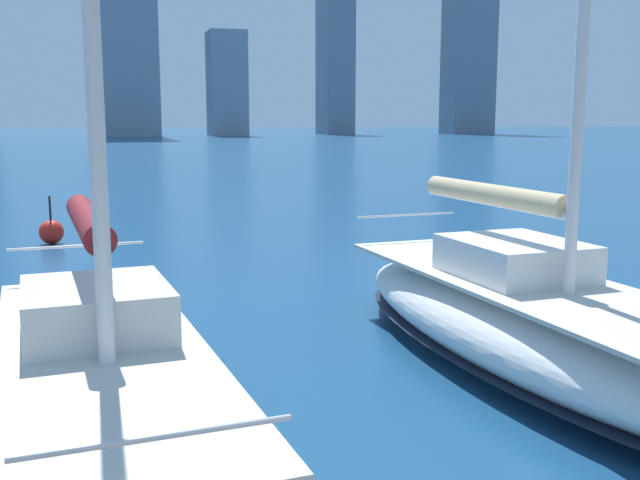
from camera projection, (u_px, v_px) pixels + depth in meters
name	position (u px, v px, depth m)	size (l,w,h in m)	color
city_skyline	(76.00, 15.00, 148.46)	(173.26, 23.98, 54.48)	slate
sailboat_tan	(533.00, 321.00, 10.83)	(3.40, 9.48, 9.86)	white
sailboat_maroon	(104.00, 397.00, 7.82)	(3.22, 8.02, 9.45)	white
channel_buoy	(51.00, 232.00, 21.66)	(0.70, 0.70, 1.40)	red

